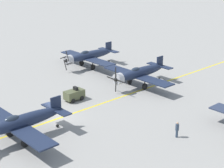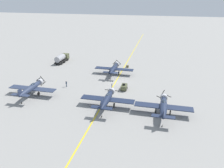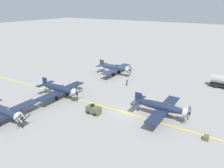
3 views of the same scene
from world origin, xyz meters
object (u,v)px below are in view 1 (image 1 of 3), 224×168
object	(u,v)px
tow_tractor	(74,94)
ground_crew_walking	(177,129)
airplane_near_right	(88,56)
airplane_mid_center	(19,123)
airplane_near_center	(139,73)

from	to	relation	value
tow_tractor	ground_crew_walking	bearing A→B (deg)	-174.07
airplane_near_right	airplane_mid_center	world-z (taller)	airplane_near_right
airplane_near_right	ground_crew_walking	size ratio (longest dim) A/B	6.93
ground_crew_walking	tow_tractor	bearing A→B (deg)	5.93
airplane_near_center	airplane_mid_center	bearing A→B (deg)	108.19
airplane_near_right	tow_tractor	world-z (taller)	airplane_near_right
airplane_mid_center	ground_crew_walking	size ratio (longest dim) A/B	6.93
airplane_near_center	airplane_mid_center	xyz separation A→B (m)	(-3.20, 20.88, 0.00)
tow_tractor	airplane_mid_center	bearing A→B (deg)	115.60
airplane_mid_center	tow_tractor	bearing A→B (deg)	-53.02
airplane_near_right	airplane_mid_center	distance (m)	26.44
tow_tractor	ground_crew_walking	world-z (taller)	tow_tractor
airplane_near_right	tow_tractor	xyz separation A→B (m)	(-10.20, 10.71, -1.22)
airplane_near_center	ground_crew_walking	bearing A→B (deg)	157.55
airplane_mid_center	tow_tractor	world-z (taller)	airplane_mid_center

